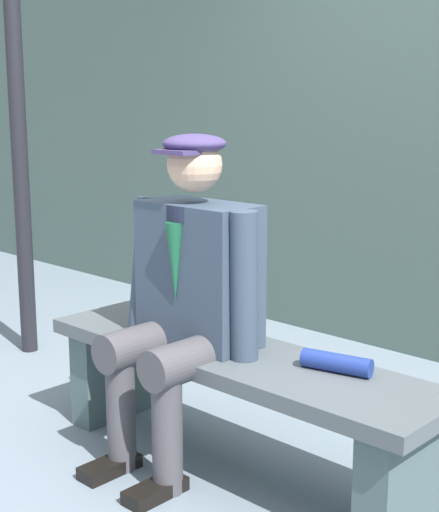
# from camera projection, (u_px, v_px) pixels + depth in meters

# --- Properties ---
(ground_plane) EXTENTS (30.00, 30.00, 0.00)m
(ground_plane) POSITION_uv_depth(u_px,v_px,m) (233.00, 468.00, 2.91)
(ground_plane) COLOR slate
(bench) EXTENTS (1.68, 0.44, 0.47)m
(bench) POSITION_uv_depth(u_px,v_px,m) (233.00, 386.00, 2.85)
(bench) COLOR #4D5559
(bench) RESTS_ON ground
(seated_man) EXTENTS (0.63, 0.60, 1.26)m
(seated_man) POSITION_uv_depth(u_px,v_px,m) (187.00, 289.00, 2.85)
(seated_man) COLOR #364456
(seated_man) RESTS_ON ground
(rolled_magazine) EXTENTS (0.25, 0.12, 0.07)m
(rolled_magazine) POSITION_uv_depth(u_px,v_px,m) (336.00, 363.00, 2.59)
(rolled_magazine) COLOR navy
(rolled_magazine) RESTS_ON bench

